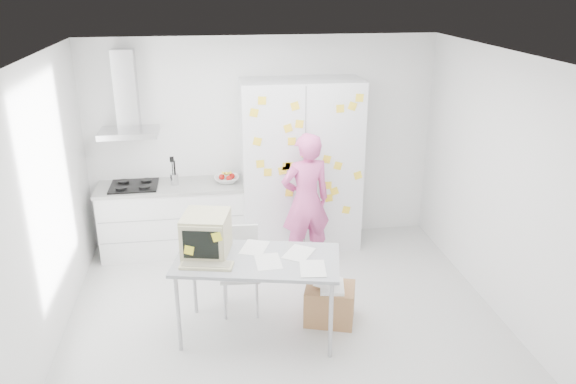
{
  "coord_description": "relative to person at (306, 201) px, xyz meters",
  "views": [
    {
      "loc": [
        -0.69,
        -5.05,
        3.35
      ],
      "look_at": [
        0.15,
        0.71,
        1.12
      ],
      "focal_mm": 35.0,
      "sensor_mm": 36.0,
      "label": 1
    }
  ],
  "objects": [
    {
      "name": "ceiling",
      "position": [
        -0.42,
        -1.1,
        1.86
      ],
      "size": [
        4.5,
        4.0,
        0.02
      ],
      "primitive_type": "cube",
      "color": "white",
      "rests_on": "walls"
    },
    {
      "name": "walls",
      "position": [
        -0.42,
        -0.38,
        0.51
      ],
      "size": [
        4.52,
        4.01,
        2.7
      ],
      "color": "white",
      "rests_on": "ground"
    },
    {
      "name": "chair",
      "position": [
        -0.85,
        -0.85,
        -0.33
      ],
      "size": [
        0.44,
        0.44,
        0.91
      ],
      "rotation": [
        0.0,
        0.0,
        -0.06
      ],
      "color": "silver",
      "rests_on": "ground"
    },
    {
      "name": "desk",
      "position": [
        -1.02,
        -1.27,
        0.1
      ],
      "size": [
        1.7,
        1.1,
        1.25
      ],
      "rotation": [
        0.0,
        0.0,
        -0.22
      ],
      "color": "#95989E",
      "rests_on": "ground"
    },
    {
      "name": "range_hood",
      "position": [
        -2.07,
        0.74,
        1.11
      ],
      "size": [
        0.7,
        0.48,
        1.01
      ],
      "color": "silver",
      "rests_on": "walls"
    },
    {
      "name": "counter_run",
      "position": [
        -1.62,
        0.6,
        -0.37
      ],
      "size": [
        1.84,
        0.63,
        1.28
      ],
      "color": "white",
      "rests_on": "ground"
    },
    {
      "name": "tall_cabinet",
      "position": [
        0.03,
        0.57,
        0.26
      ],
      "size": [
        1.5,
        0.68,
        2.2
      ],
      "color": "silver",
      "rests_on": "ground"
    },
    {
      "name": "person",
      "position": [
        0.0,
        0.0,
        0.0
      ],
      "size": [
        0.68,
        0.51,
        1.69
      ],
      "primitive_type": "imported",
      "rotation": [
        0.0,
        0.0,
        3.33
      ],
      "color": "#D65398",
      "rests_on": "ground"
    },
    {
      "name": "floor",
      "position": [
        -0.42,
        -1.1,
        -0.85
      ],
      "size": [
        4.5,
        4.0,
        0.02
      ],
      "primitive_type": "cube",
      "color": "silver",
      "rests_on": "ground"
    },
    {
      "name": "cardboard_box",
      "position": [
        0.04,
        -1.26,
        -0.64
      ],
      "size": [
        0.59,
        0.53,
        0.43
      ],
      "rotation": [
        0.0,
        0.0,
        -0.31
      ],
      "color": "#A87748",
      "rests_on": "ground"
    }
  ]
}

